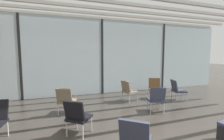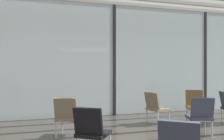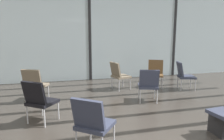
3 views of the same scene
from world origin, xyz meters
name	(u,v)px [view 1 (image 1 of 3)]	position (x,y,z in m)	size (l,w,h in m)	color
glass_curtain_wall	(102,57)	(0.00, 5.20, 1.79)	(14.00, 0.08, 3.58)	silver
window_mullion_0	(20,57)	(-3.50, 5.20, 1.79)	(0.10, 0.12, 3.58)	black
window_mullion_1	(102,57)	(0.00, 5.20, 1.79)	(0.10, 0.12, 3.58)	black
window_mullion_2	(163,57)	(3.50, 5.20, 1.79)	(0.10, 0.12, 3.58)	black
parked_airplane	(64,50)	(-1.74, 10.94, 2.28)	(12.54, 4.56, 4.56)	silver
lounge_chair_0	(77,115)	(-1.55, 1.49, 0.49)	(0.70, 0.71, 0.87)	black
lounge_chair_1	(155,87)	(1.92, 3.57, 0.49)	(0.66, 0.68, 0.87)	brown
lounge_chair_2	(156,98)	(1.02, 2.14, 0.49)	(0.61, 0.64, 0.87)	#33384C
lounge_chair_3	(177,89)	(2.61, 3.01, 0.49)	(0.64, 0.61, 0.87)	#33384C
lounge_chair_4	(128,90)	(0.64, 3.51, 0.49)	(0.64, 0.61, 0.87)	#7F705B
lounge_chair_5	(66,99)	(-1.78, 2.90, 0.49)	(0.65, 0.68, 0.87)	#7F705B
lounge_chair_7	(135,138)	(-0.72, 0.22, 0.49)	(0.70, 0.71, 0.87)	#33384C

